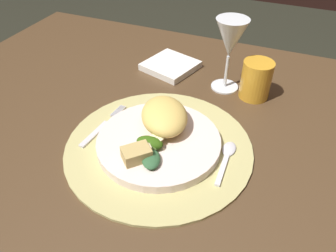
{
  "coord_description": "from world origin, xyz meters",
  "views": [
    {
      "loc": [
        0.21,
        -0.56,
        1.17
      ],
      "look_at": [
        0.01,
        -0.06,
        0.72
      ],
      "focal_mm": 35.08,
      "sensor_mm": 36.0,
      "label": 1
    }
  ],
  "objects": [
    {
      "name": "fork",
      "position": [
        -0.13,
        -0.11,
        0.71
      ],
      "size": [
        0.03,
        0.16,
        0.0
      ],
      "color": "silver",
      "rests_on": "placemat"
    },
    {
      "name": "pasta_serving",
      "position": [
        -0.0,
        -0.06,
        0.75
      ],
      "size": [
        0.15,
        0.16,
        0.05
      ],
      "primitive_type": "ellipsoid",
      "rotation": [
        0.0,
        0.0,
        2.11
      ],
      "color": "#E3BE5E",
      "rests_on": "dinner_plate"
    },
    {
      "name": "spoon",
      "position": [
        0.14,
        -0.08,
        0.71
      ],
      "size": [
        0.03,
        0.13,
        0.01
      ],
      "color": "silver",
      "rests_on": "placemat"
    },
    {
      "name": "placemat",
      "position": [
        0.01,
        -0.11,
        0.7
      ],
      "size": [
        0.39,
        0.39,
        0.01
      ],
      "primitive_type": "cylinder",
      "color": "tan",
      "rests_on": "dining_table"
    },
    {
      "name": "dinner_plate",
      "position": [
        0.01,
        -0.11,
        0.72
      ],
      "size": [
        0.25,
        0.25,
        0.02
      ],
      "primitive_type": "cylinder",
      "color": "silver",
      "rests_on": "placemat"
    },
    {
      "name": "salad_greens",
      "position": [
        0.01,
        -0.15,
        0.74
      ],
      "size": [
        0.07,
        0.09,
        0.02
      ],
      "color": "#305711",
      "rests_on": "dinner_plate"
    },
    {
      "name": "dining_table",
      "position": [
        0.0,
        0.0,
        0.54
      ],
      "size": [
        1.34,
        0.89,
        0.7
      ],
      "color": "#4A3520",
      "rests_on": "ground"
    },
    {
      "name": "bread_piece",
      "position": [
        -0.01,
        -0.18,
        0.74
      ],
      "size": [
        0.06,
        0.06,
        0.03
      ],
      "primitive_type": "cube",
      "rotation": [
        0.0,
        0.0,
        0.81
      ],
      "color": "tan",
      "rests_on": "dinner_plate"
    },
    {
      "name": "napkin",
      "position": [
        -0.1,
        0.21,
        0.71
      ],
      "size": [
        0.16,
        0.16,
        0.02
      ],
      "primitive_type": "cube",
      "rotation": [
        0.0,
        0.0,
        -0.29
      ],
      "color": "white",
      "rests_on": "dining_table"
    },
    {
      "name": "amber_tumbler",
      "position": [
        0.15,
        0.16,
        0.75
      ],
      "size": [
        0.07,
        0.07,
        0.1
      ],
      "primitive_type": "cylinder",
      "color": "gold",
      "rests_on": "dining_table"
    },
    {
      "name": "wine_glass",
      "position": [
        0.07,
        0.17,
        0.83
      ],
      "size": [
        0.08,
        0.08,
        0.18
      ],
      "color": "silver",
      "rests_on": "dining_table"
    }
  ]
}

